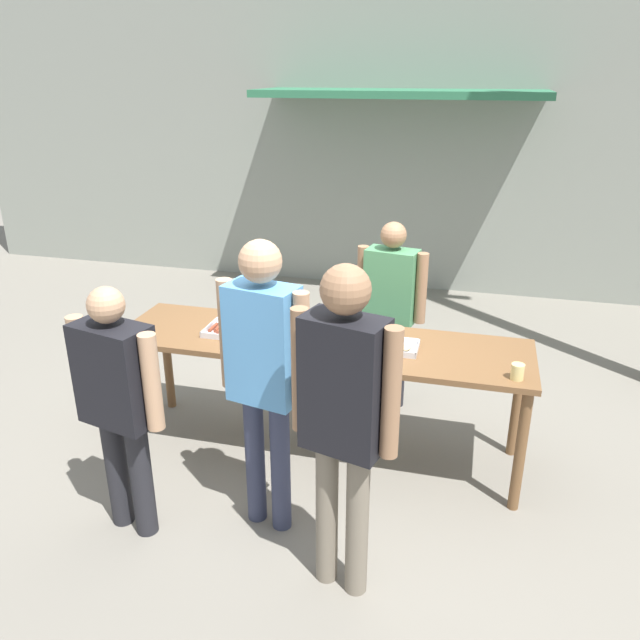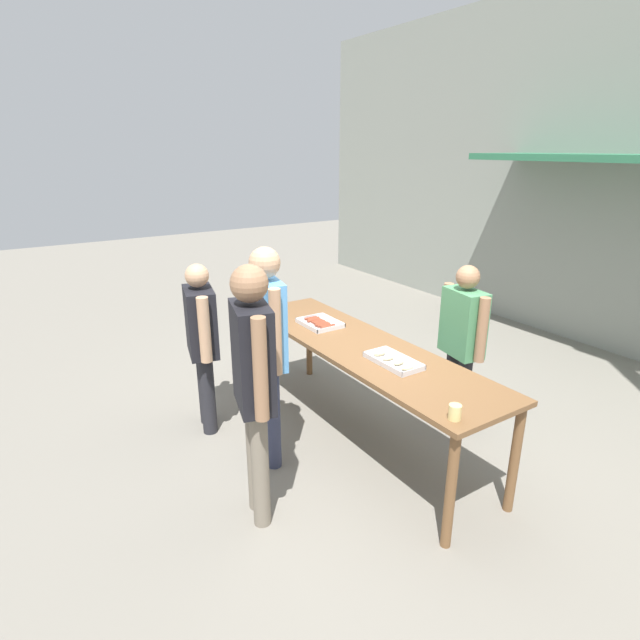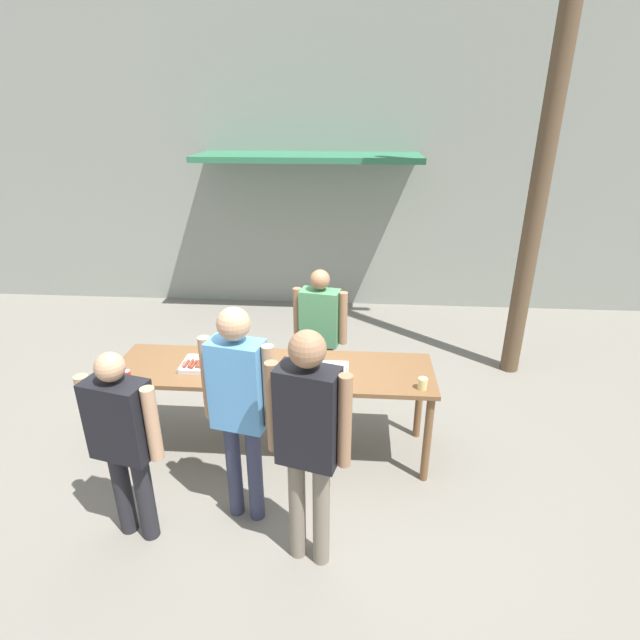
% 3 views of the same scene
% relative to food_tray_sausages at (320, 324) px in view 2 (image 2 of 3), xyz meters
% --- Properties ---
extents(ground_plane, '(24.00, 24.00, 0.00)m').
position_rel_food_tray_sausages_xyz_m(ground_plane, '(0.62, 0.02, -0.92)').
color(ground_plane, slate).
extents(building_facade_back, '(12.00, 1.11, 4.50)m').
position_rel_food_tray_sausages_xyz_m(building_facade_back, '(0.62, 4.00, 1.34)').
color(building_facade_back, gray).
rests_on(building_facade_back, ground).
extents(serving_table, '(2.89, 0.77, 0.90)m').
position_rel_food_tray_sausages_xyz_m(serving_table, '(0.62, 0.02, -0.11)').
color(serving_table, brown).
rests_on(serving_table, ground).
extents(food_tray_sausages, '(0.40, 0.32, 0.04)m').
position_rel_food_tray_sausages_xyz_m(food_tray_sausages, '(0.00, 0.00, 0.00)').
color(food_tray_sausages, silver).
rests_on(food_tray_sausages, serving_table).
extents(food_tray_buns, '(0.48, 0.24, 0.06)m').
position_rel_food_tray_sausages_xyz_m(food_tray_buns, '(1.06, -0.00, 0.00)').
color(food_tray_buns, silver).
rests_on(food_tray_buns, serving_table).
extents(condiment_jar_mustard, '(0.06, 0.06, 0.08)m').
position_rel_food_tray_sausages_xyz_m(condiment_jar_mustard, '(-0.69, -0.25, 0.02)').
color(condiment_jar_mustard, gold).
rests_on(condiment_jar_mustard, serving_table).
extents(condiment_jar_ketchup, '(0.06, 0.06, 0.08)m').
position_rel_food_tray_sausages_xyz_m(condiment_jar_ketchup, '(-0.61, -0.26, 0.02)').
color(condiment_jar_ketchup, '#B22319').
rests_on(condiment_jar_ketchup, serving_table).
extents(beer_cup, '(0.08, 0.08, 0.10)m').
position_rel_food_tray_sausages_xyz_m(beer_cup, '(1.93, -0.24, 0.04)').
color(beer_cup, '#DBC67A').
rests_on(beer_cup, serving_table).
extents(person_server_behind_table, '(0.57, 0.29, 1.57)m').
position_rel_food_tray_sausages_xyz_m(person_server_behind_table, '(0.99, 0.87, 0.02)').
color(person_server_behind_table, '#232328').
rests_on(person_server_behind_table, ground).
extents(person_customer_holding_hotdog, '(0.62, 0.34, 1.58)m').
position_rel_food_tray_sausages_xyz_m(person_customer_holding_hotdog, '(-0.28, -1.07, 0.01)').
color(person_customer_holding_hotdog, '#232328').
rests_on(person_customer_holding_hotdog, ground).
extents(person_customer_with_cup, '(0.57, 0.32, 1.84)m').
position_rel_food_tray_sausages_xyz_m(person_customer_with_cup, '(1.06, -1.20, 0.20)').
color(person_customer_with_cup, '#756B5B').
rests_on(person_customer_with_cup, ground).
extents(person_customer_waiting_in_line, '(0.57, 0.30, 1.82)m').
position_rel_food_tray_sausages_xyz_m(person_customer_waiting_in_line, '(0.52, -0.82, 0.19)').
color(person_customer_waiting_in_line, '#333851').
rests_on(person_customer_waiting_in_line, ground).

